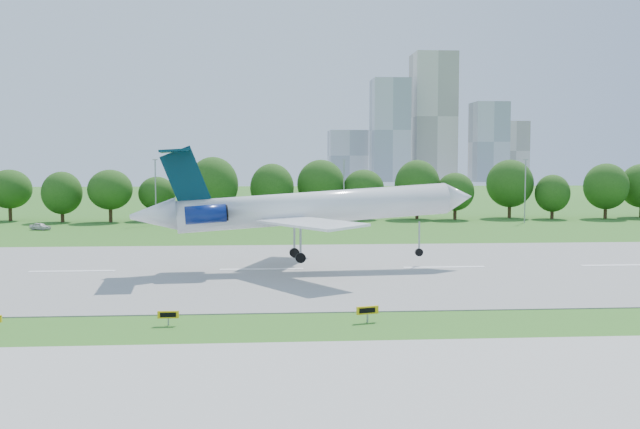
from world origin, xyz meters
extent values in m
plane|color=#275917|center=(0.00, 0.00, 0.00)|extent=(600.00, 600.00, 0.00)
cube|color=gray|center=(0.00, 25.00, 0.04)|extent=(400.00, 45.00, 0.08)
cube|color=#ADADA8|center=(0.00, -18.00, 0.04)|extent=(400.00, 23.00, 0.08)
cylinder|color=#382314|center=(-20.00, 92.00, 1.80)|extent=(0.70, 0.70, 3.60)
sphere|color=#15360D|center=(-20.00, 92.00, 6.20)|extent=(8.40, 8.40, 8.40)
cylinder|color=#382314|center=(20.00, 92.00, 1.80)|extent=(0.70, 0.70, 3.60)
sphere|color=#15360D|center=(20.00, 92.00, 6.20)|extent=(8.40, 8.40, 8.40)
cylinder|color=#382314|center=(60.00, 92.00, 1.80)|extent=(0.70, 0.70, 3.60)
sphere|color=#15360D|center=(60.00, 92.00, 6.20)|extent=(8.40, 8.40, 8.40)
cylinder|color=gray|center=(-20.00, 82.00, 6.00)|extent=(0.24, 0.24, 12.00)
cube|color=gray|center=(-20.00, 82.00, 12.10)|extent=(0.90, 0.25, 0.18)
cylinder|color=gray|center=(15.00, 82.00, 6.00)|extent=(0.24, 0.24, 12.00)
cube|color=gray|center=(15.00, 82.00, 12.10)|extent=(0.90, 0.25, 0.18)
cylinder|color=gray|center=(50.00, 82.00, 6.00)|extent=(0.24, 0.24, 12.00)
cube|color=gray|center=(50.00, 82.00, 12.10)|extent=(0.90, 0.25, 0.18)
cube|color=#B2B2B7|center=(75.00, 380.00, 31.00)|extent=(22.00, 22.00, 62.00)
cube|color=beige|center=(105.00, 395.00, 40.00)|extent=(26.00, 26.00, 80.00)
cube|color=#B2B2B7|center=(135.00, 375.00, 24.00)|extent=(20.00, 20.00, 48.00)
cube|color=beige|center=(158.00, 400.00, 19.00)|extent=(18.00, 18.00, 38.00)
cube|color=#B2B2B7|center=(52.00, 405.00, 16.00)|extent=(24.00, 24.00, 32.00)
cylinder|color=white|center=(5.79, 25.00, 6.72)|extent=(29.71, 6.71, 5.14)
cone|color=white|center=(21.93, 26.82, 7.67)|extent=(3.69, 3.78, 3.60)
cone|color=white|center=(-11.13, 23.09, 6.11)|extent=(5.24, 3.95, 3.69)
cube|color=white|center=(4.81, 17.99, 5.64)|extent=(10.82, 13.41, 0.53)
cube|color=white|center=(3.27, 31.61, 5.64)|extent=(8.69, 13.62, 0.53)
cube|color=#052939|center=(-7.83, 23.46, 9.98)|extent=(5.26, 1.07, 6.68)
cube|color=#052939|center=(-8.80, 23.35, 12.76)|extent=(4.16, 9.59, 0.40)
cylinder|color=navy|center=(-5.60, 21.15, 6.32)|extent=(4.39, 2.32, 2.10)
cylinder|color=navy|center=(-6.17, 26.21, 6.32)|extent=(4.39, 2.32, 2.10)
cylinder|color=gray|center=(17.46, 26.32, 3.29)|extent=(0.20, 0.20, 3.43)
cylinder|color=black|center=(17.46, 26.32, 1.58)|extent=(0.91, 0.39, 0.88)
cylinder|color=gray|center=(4.09, 22.64, 3.29)|extent=(0.23, 0.23, 3.43)
cylinder|color=black|center=(4.09, 22.64, 1.58)|extent=(1.12, 0.56, 1.08)
cylinder|color=gray|center=(3.60, 26.92, 3.29)|extent=(0.23, 0.23, 3.43)
cylinder|color=black|center=(3.60, 26.92, 1.58)|extent=(1.12, 0.56, 1.08)
cube|color=gray|center=(-6.39, -0.94, 0.33)|extent=(0.09, 0.09, 0.66)
cube|color=#E0B10B|center=(-6.39, -0.94, 0.80)|extent=(1.50, 0.19, 0.52)
cube|color=black|center=(-6.38, -1.05, 0.80)|extent=(1.13, 0.03, 0.33)
cube|color=gray|center=(7.85, -0.90, 0.37)|extent=(0.13, 0.13, 0.73)
cube|color=#E0B10B|center=(7.85, -0.90, 0.89)|extent=(1.66, 0.62, 0.57)
cube|color=black|center=(7.88, -1.01, 0.89)|extent=(1.22, 0.35, 0.37)
imported|color=silver|center=(-38.28, 73.46, 0.64)|extent=(4.02, 2.88, 1.27)
camera|label=1|loc=(0.70, -51.34, 11.53)|focal=40.00mm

